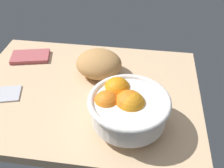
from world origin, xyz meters
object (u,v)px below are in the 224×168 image
at_px(napkin_spare, 30,57).
at_px(bread_loaf, 99,64).
at_px(napkin_folded, 0,94).
at_px(fruit_bowl, 127,106).

bearing_deg(napkin_spare, bread_loaf, 167.77).
xyz_separation_m(bread_loaf, napkin_spare, (0.27, -0.06, -0.04)).
relative_size(napkin_folded, napkin_spare, 0.88).
height_order(bread_loaf, napkin_spare, bread_loaf).
relative_size(bread_loaf, napkin_folded, 1.29).
height_order(napkin_folded, napkin_spare, napkin_spare).
height_order(fruit_bowl, napkin_folded, fruit_bowl).
bearing_deg(napkin_folded, fruit_bowl, 171.14).
distance_m(fruit_bowl, bread_loaf, 0.24).
distance_m(bread_loaf, napkin_spare, 0.28).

